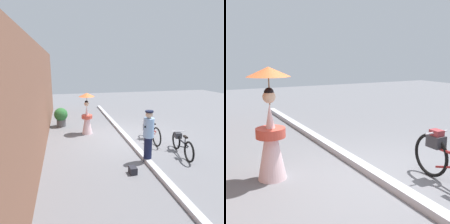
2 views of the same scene
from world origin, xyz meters
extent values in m
plane|color=slate|center=(0.00, 0.00, 0.00)|extent=(30.00, 30.00, 0.00)
cube|color=#B2B2B7|center=(0.00, 0.00, 0.06)|extent=(14.00, 0.20, 0.12)
torus|color=black|center=(-0.20, -0.89, 0.38)|extent=(0.76, 0.06, 0.76)
cylinder|color=silver|center=(-0.30, -0.89, 0.81)|extent=(0.03, 0.48, 0.03)
cube|color=#333338|center=(-0.30, -0.89, 0.65)|extent=(0.26, 0.22, 0.20)
cube|color=maroon|center=(-0.30, -0.89, 0.78)|extent=(0.20, 0.16, 0.14)
cone|color=silver|center=(0.96, 1.57, 0.65)|extent=(0.48, 0.48, 1.30)
cylinder|color=#D14C3D|center=(0.96, 1.57, 0.81)|extent=(0.49, 0.49, 0.16)
sphere|color=beige|center=(0.96, 1.57, 1.40)|extent=(0.21, 0.21, 0.21)
sphere|color=black|center=(0.96, 1.57, 1.48)|extent=(0.16, 0.16, 0.16)
cylinder|color=olive|center=(1.01, 1.55, 1.53)|extent=(0.02, 0.02, 0.55)
cone|color=orange|center=(1.01, 1.55, 1.80)|extent=(0.71, 0.71, 0.16)
camera|label=1|loc=(-8.18, 2.58, 3.10)|focal=33.02mm
camera|label=2|loc=(-3.68, 2.72, 2.06)|focal=46.55mm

